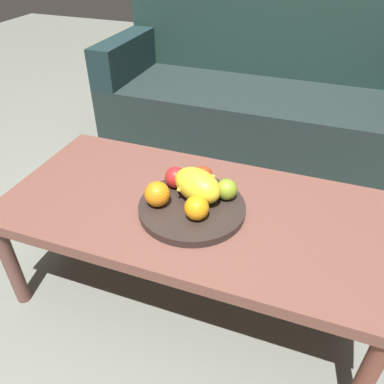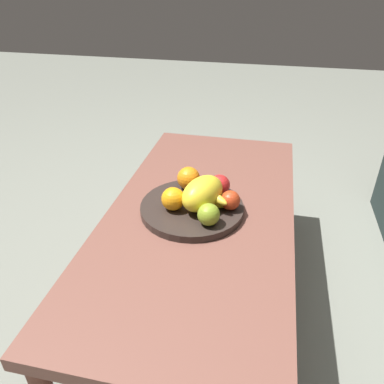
{
  "view_description": "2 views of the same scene",
  "coord_description": "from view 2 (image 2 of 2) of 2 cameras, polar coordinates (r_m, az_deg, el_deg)",
  "views": [
    {
      "loc": [
        0.33,
        -0.91,
        1.18
      ],
      "look_at": [
        0.01,
        -0.03,
        0.49
      ],
      "focal_mm": 35.43,
      "sensor_mm": 36.0,
      "label": 1
    },
    {
      "loc": [
        1.02,
        0.19,
        1.12
      ],
      "look_at": [
        0.01,
        -0.03,
        0.49
      ],
      "focal_mm": 35.32,
      "sensor_mm": 36.0,
      "label": 2
    }
  ],
  "objects": [
    {
      "name": "orange_front",
      "position": [
        1.32,
        -0.52,
        2.1
      ],
      "size": [
        0.08,
        0.08,
        0.08
      ],
      "primitive_type": "sphere",
      "color": "orange",
      "rests_on": "fruit_bowl"
    },
    {
      "name": "melon_large_front",
      "position": [
        1.21,
        1.6,
        -0.2
      ],
      "size": [
        0.2,
        0.17,
        0.11
      ],
      "primitive_type": "ellipsoid",
      "rotation": [
        0.0,
        0.0,
        -0.42
      ],
      "color": "yellow",
      "rests_on": "fruit_bowl"
    },
    {
      "name": "ground_plane",
      "position": [
        1.53,
        1.08,
        -15.77
      ],
      "size": [
        8.0,
        8.0,
        0.0
      ],
      "primitive_type": "plane",
      "color": "slate"
    },
    {
      "name": "orange_left",
      "position": [
        1.21,
        -2.89,
        -1.04
      ],
      "size": [
        0.08,
        0.08,
        0.08
      ],
      "primitive_type": "sphere",
      "color": "orange",
      "rests_on": "fruit_bowl"
    },
    {
      "name": "coffee_table",
      "position": [
        1.28,
        1.25,
        -4.49
      ],
      "size": [
        1.25,
        0.61,
        0.41
      ],
      "color": "brown",
      "rests_on": "ground_plane"
    },
    {
      "name": "fruit_bowl",
      "position": [
        1.25,
        -0.0,
        -2.44
      ],
      "size": [
        0.34,
        0.34,
        0.03
      ],
      "primitive_type": "cylinder",
      "color": "#2E2521",
      "rests_on": "coffee_table"
    },
    {
      "name": "apple_left",
      "position": [
        1.29,
        4.18,
        1.05
      ],
      "size": [
        0.07,
        0.07,
        0.07
      ],
      "primitive_type": "sphere",
      "color": "red",
      "rests_on": "fruit_bowl"
    },
    {
      "name": "apple_front",
      "position": [
        1.14,
        2.52,
        -3.42
      ],
      "size": [
        0.07,
        0.07,
        0.07
      ],
      "primitive_type": "sphere",
      "color": "olive",
      "rests_on": "fruit_bowl"
    },
    {
      "name": "banana_bunch",
      "position": [
        1.22,
        2.89,
        -1.02
      ],
      "size": [
        0.17,
        0.16,
        0.06
      ],
      "color": "yellow",
      "rests_on": "fruit_bowl"
    },
    {
      "name": "apple_right",
      "position": [
        1.21,
        5.78,
        -1.37
      ],
      "size": [
        0.06,
        0.06,
        0.06
      ],
      "primitive_type": "sphere",
      "color": "#BD3919",
      "rests_on": "fruit_bowl"
    }
  ]
}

